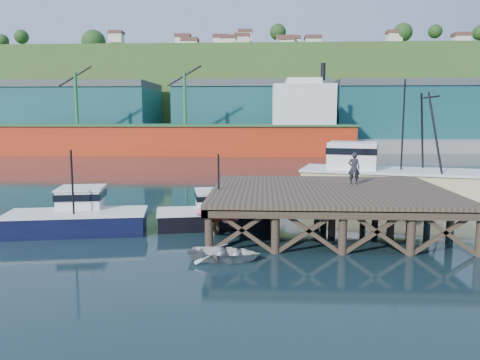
# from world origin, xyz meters

# --- Properties ---
(ground) EXTENTS (300.00, 300.00, 0.00)m
(ground) POSITION_xyz_m (0.00, 0.00, 0.00)
(ground) COLOR black
(ground) RESTS_ON ground
(wharf) EXTENTS (12.00, 10.00, 2.62)m
(wharf) POSITION_xyz_m (5.50, -0.19, 1.94)
(wharf) COLOR brown
(wharf) RESTS_ON ground
(far_quay) EXTENTS (160.00, 40.00, 2.00)m
(far_quay) POSITION_xyz_m (0.00, 70.00, 1.00)
(far_quay) COLOR gray
(far_quay) RESTS_ON ground
(warehouse_left) EXTENTS (32.00, 16.00, 9.00)m
(warehouse_left) POSITION_xyz_m (-35.00, 65.00, 6.50)
(warehouse_left) COLOR #1C5C5B
(warehouse_left) RESTS_ON far_quay
(warehouse_mid) EXTENTS (28.00, 16.00, 9.00)m
(warehouse_mid) POSITION_xyz_m (0.00, 65.00, 6.50)
(warehouse_mid) COLOR #1C5C5B
(warehouse_mid) RESTS_ON far_quay
(warehouse_right) EXTENTS (30.00, 16.00, 9.00)m
(warehouse_right) POSITION_xyz_m (30.00, 65.00, 6.50)
(warehouse_right) COLOR #1C5C5B
(warehouse_right) RESTS_ON far_quay
(cargo_ship) EXTENTS (55.50, 10.00, 13.75)m
(cargo_ship) POSITION_xyz_m (-8.46, 48.00, 3.31)
(cargo_ship) COLOR red
(cargo_ship) RESTS_ON ground
(hillside) EXTENTS (220.00, 50.00, 22.00)m
(hillside) POSITION_xyz_m (0.00, 100.00, 11.00)
(hillside) COLOR #2D511E
(hillside) RESTS_ON ground
(boat_navy) EXTENTS (7.11, 4.31, 4.24)m
(boat_navy) POSITION_xyz_m (-7.24, -1.42, 0.85)
(boat_navy) COLOR black
(boat_navy) RESTS_ON ground
(boat_black) EXTENTS (6.69, 5.55, 3.93)m
(boat_black) POSITION_xyz_m (-0.35, 0.28, 0.72)
(boat_black) COLOR black
(boat_black) RESTS_ON ground
(trawler) EXTENTS (13.19, 7.50, 8.35)m
(trawler) POSITION_xyz_m (10.91, 8.81, 1.72)
(trawler) COLOR beige
(trawler) RESTS_ON ground
(dinghy) EXTENTS (3.19, 2.48, 0.60)m
(dinghy) POSITION_xyz_m (0.57, -5.80, 0.30)
(dinghy) COLOR silver
(dinghy) RESTS_ON ground
(dockworker) EXTENTS (0.72, 0.56, 1.76)m
(dockworker) POSITION_xyz_m (7.10, 1.59, 3.00)
(dockworker) COLOR black
(dockworker) RESTS_ON wharf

